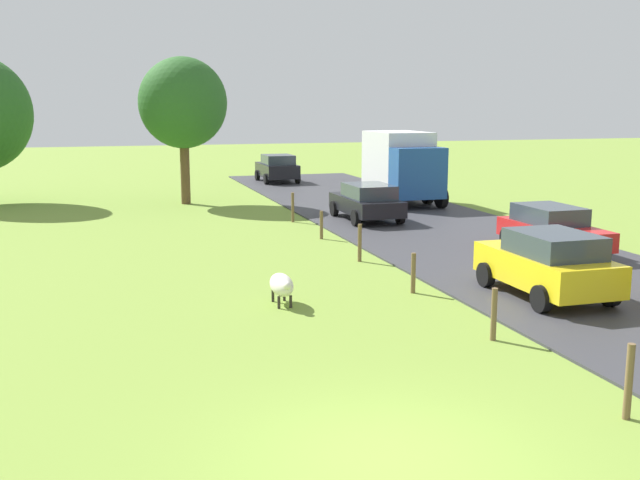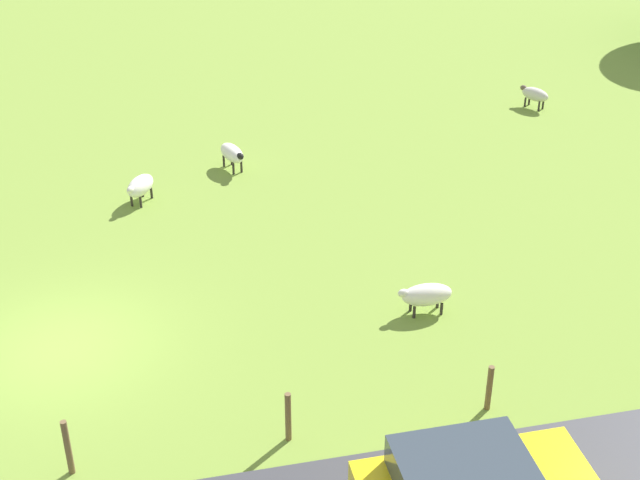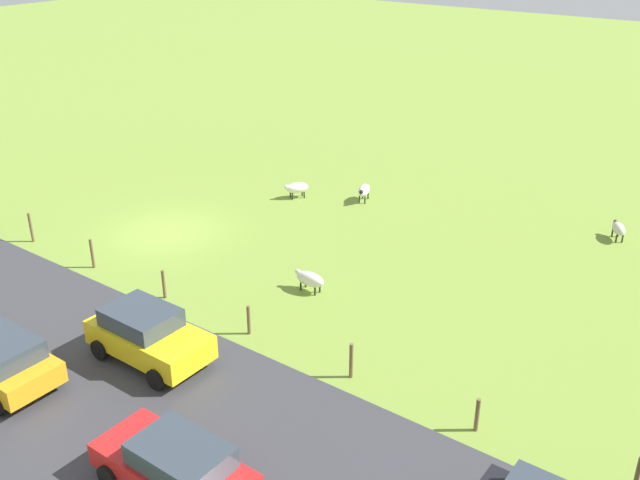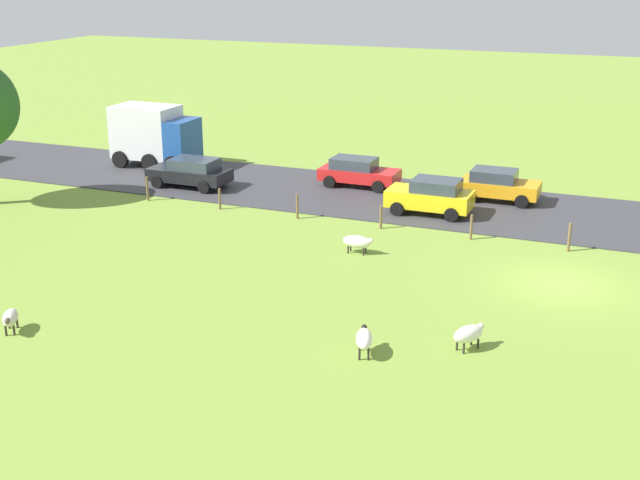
{
  "view_description": "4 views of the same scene",
  "coord_description": "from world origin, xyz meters",
  "px_view_note": "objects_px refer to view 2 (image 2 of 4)",
  "views": [
    {
      "loc": [
        -3.64,
        -8.74,
        4.78
      ],
      "look_at": [
        2.04,
        10.11,
        1.16
      ],
      "focal_mm": 41.7,
      "sensor_mm": 36.0,
      "label": 1
    },
    {
      "loc": [
        17.02,
        1.92,
        12.04
      ],
      "look_at": [
        -1.71,
        6.13,
        0.96
      ],
      "focal_mm": 51.2,
      "sensor_mm": 36.0,
      "label": 2
    },
    {
      "loc": [
        18.63,
        21.97,
        12.66
      ],
      "look_at": [
        -1.62,
        7.05,
        0.98
      ],
      "focal_mm": 39.85,
      "sensor_mm": 36.0,
      "label": 3
    },
    {
      "loc": [
        -29.96,
        -2.55,
        11.45
      ],
      "look_at": [
        -0.61,
        9.33,
        0.76
      ],
      "focal_mm": 47.11,
      "sensor_mm": 36.0,
      "label": 4
    }
  ],
  "objects_px": {
    "sheep_0": "(140,186)",
    "sheep_3": "(232,153)",
    "sheep_2": "(426,295)",
    "sheep_1": "(535,94)"
  },
  "relations": [
    {
      "from": "sheep_0",
      "to": "sheep_3",
      "type": "height_order",
      "value": "sheep_3"
    },
    {
      "from": "sheep_0",
      "to": "sheep_3",
      "type": "xyz_separation_m",
      "value": [
        -1.57,
        2.84,
        0.03
      ]
    },
    {
      "from": "sheep_0",
      "to": "sheep_1",
      "type": "distance_m",
      "value": 14.54
    },
    {
      "from": "sheep_0",
      "to": "sheep_2",
      "type": "distance_m",
      "value": 9.34
    },
    {
      "from": "sheep_1",
      "to": "sheep_3",
      "type": "bearing_deg",
      "value": -76.27
    },
    {
      "from": "sheep_2",
      "to": "sheep_3",
      "type": "xyz_separation_m",
      "value": [
        -8.62,
        -3.29,
        0.05
      ]
    },
    {
      "from": "sheep_0",
      "to": "sheep_2",
      "type": "relative_size",
      "value": 0.94
    },
    {
      "from": "sheep_2",
      "to": "sheep_3",
      "type": "bearing_deg",
      "value": -159.13
    },
    {
      "from": "sheep_3",
      "to": "sheep_2",
      "type": "bearing_deg",
      "value": 20.87
    },
    {
      "from": "sheep_1",
      "to": "sheep_2",
      "type": "height_order",
      "value": "sheep_2"
    }
  ]
}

